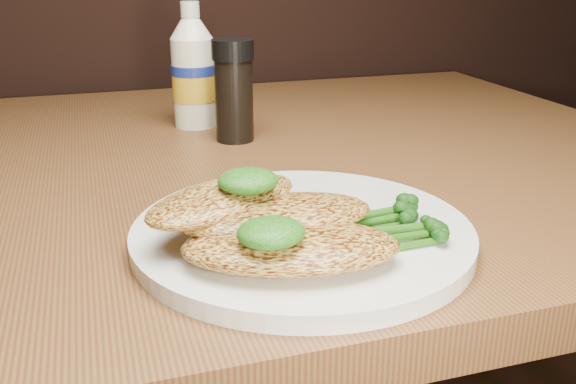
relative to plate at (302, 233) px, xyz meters
name	(u,v)px	position (x,y,z in m)	size (l,w,h in m)	color
plate	(302,233)	(0.00, 0.00, 0.00)	(0.27, 0.27, 0.01)	white
chicken_front	(291,247)	(-0.03, -0.06, 0.02)	(0.15, 0.08, 0.02)	gold
chicken_mid	(277,216)	(-0.03, -0.02, 0.03)	(0.15, 0.07, 0.02)	gold
chicken_back	(223,200)	(-0.06, 0.00, 0.03)	(0.14, 0.07, 0.02)	gold
pesto_front	(271,233)	(-0.05, -0.07, 0.04)	(0.05, 0.04, 0.02)	#093808
pesto_back	(248,181)	(-0.04, 0.00, 0.05)	(0.05, 0.04, 0.02)	#093808
broccolini_bundle	(367,227)	(0.04, -0.04, 0.02)	(0.13, 0.10, 0.02)	#255813
mayo_bottle	(193,66)	(-0.02, 0.39, 0.07)	(0.06, 0.06, 0.16)	white
pepper_grinder	(234,91)	(0.02, 0.31, 0.05)	(0.05, 0.05, 0.12)	black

